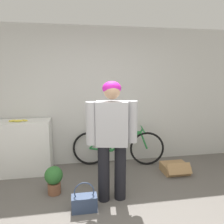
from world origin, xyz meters
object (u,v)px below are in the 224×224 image
object	(u,v)px
bicycle	(118,147)
potted_plant	(54,178)
person	(112,134)
cardboard_box	(175,168)
handbag	(84,202)
banana	(18,121)

from	to	relation	value
bicycle	potted_plant	distance (m)	1.42
person	cardboard_box	xyz separation A→B (m)	(1.25, 0.64, -0.88)
person	handbag	xyz separation A→B (m)	(-0.40, -0.20, -0.84)
banana	potted_plant	size ratio (longest dim) A/B	0.78
person	cardboard_box	bearing A→B (deg)	38.60
person	cardboard_box	world-z (taller)	person
person	banana	xyz separation A→B (m)	(-1.43, 1.03, 0.01)
bicycle	banana	world-z (taller)	banana
banana	bicycle	bearing A→B (deg)	3.34
handbag	banana	bearing A→B (deg)	130.07
person	banana	distance (m)	1.76
person	potted_plant	bearing A→B (deg)	172.45
person	potted_plant	world-z (taller)	person
banana	handbag	bearing A→B (deg)	-49.93
person	potted_plant	distance (m)	1.12
bicycle	banana	size ratio (longest dim) A/B	5.30
person	handbag	distance (m)	0.95
bicycle	handbag	bearing A→B (deg)	-108.07
potted_plant	person	bearing A→B (deg)	-19.21
bicycle	cardboard_box	size ratio (longest dim) A/B	3.87
bicycle	cardboard_box	bearing A→B (deg)	-17.78
banana	potted_plant	world-z (taller)	banana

